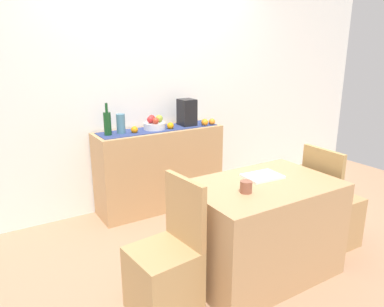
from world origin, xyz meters
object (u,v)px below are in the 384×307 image
at_px(fruit_bowl, 155,126).
at_px(chair_near_window, 165,274).
at_px(sideboard_console, 160,169).
at_px(wine_bottle, 107,123).
at_px(dining_table, 260,229).
at_px(coffee_cup, 246,187).
at_px(open_book, 262,176).
at_px(ceramic_vase, 121,124).
at_px(coffee_maker, 187,113).
at_px(chair_by_corner, 330,216).

height_order(fruit_bowl, chair_near_window, fruit_bowl).
distance_m(sideboard_console, fruit_bowl, 0.48).
distance_m(wine_bottle, dining_table, 1.75).
bearing_deg(chair_near_window, sideboard_console, 64.10).
distance_m(sideboard_console, coffee_cup, 1.62).
bearing_deg(wine_bottle, sideboard_console, -0.00).
relative_size(sideboard_console, open_book, 4.85).
xyz_separation_m(dining_table, open_book, (0.08, 0.09, 0.38)).
distance_m(ceramic_vase, open_book, 1.54).
relative_size(coffee_maker, open_book, 1.03).
height_order(dining_table, chair_by_corner, chair_by_corner).
height_order(fruit_bowl, dining_table, fruit_bowl).
bearing_deg(sideboard_console, wine_bottle, 180.00).
relative_size(open_book, coffee_cup, 3.37).
height_order(sideboard_console, chair_by_corner, chair_by_corner).
distance_m(wine_bottle, ceramic_vase, 0.14).
relative_size(wine_bottle, open_book, 1.13).
relative_size(ceramic_vase, chair_near_window, 0.22).
distance_m(ceramic_vase, coffee_cup, 1.61).
distance_m(fruit_bowl, chair_near_window, 1.77).
relative_size(coffee_maker, coffee_cup, 3.48).
distance_m(open_book, coffee_cup, 0.35).
xyz_separation_m(open_book, chair_by_corner, (0.74, -0.09, -0.48)).
bearing_deg(chair_near_window, ceramic_vase, 78.25).
height_order(dining_table, coffee_cup, coffee_cup).
bearing_deg(fruit_bowl, wine_bottle, 180.00).
bearing_deg(open_book, dining_table, -125.67).
bearing_deg(wine_bottle, coffee_maker, -0.00).
relative_size(sideboard_console, coffee_cup, 16.36).
xyz_separation_m(ceramic_vase, chair_by_corner, (1.33, -1.50, -0.71)).
relative_size(sideboard_console, ceramic_vase, 6.85).
xyz_separation_m(coffee_maker, ceramic_vase, (-0.76, 0.00, -0.05)).
bearing_deg(dining_table, chair_near_window, 179.89).
bearing_deg(ceramic_vase, fruit_bowl, 0.00).
distance_m(coffee_maker, chair_by_corner, 1.77).
height_order(sideboard_console, coffee_cup, sideboard_console).
xyz_separation_m(open_book, coffee_cup, (-0.30, -0.17, 0.03)).
relative_size(coffee_maker, ceramic_vase, 1.46).
bearing_deg(chair_near_window, coffee_maker, 54.50).
relative_size(coffee_maker, chair_near_window, 0.32).
height_order(coffee_maker, open_book, coffee_maker).
bearing_deg(coffee_cup, chair_by_corner, 4.06).
bearing_deg(open_book, fruit_bowl, 102.73).
xyz_separation_m(wine_bottle, chair_by_corner, (1.46, -1.50, -0.73)).
bearing_deg(open_book, ceramic_vase, 116.44).
bearing_deg(ceramic_vase, coffee_cup, -79.82).
relative_size(fruit_bowl, chair_by_corner, 0.25).
distance_m(coffee_maker, coffee_cup, 1.66).
distance_m(fruit_bowl, dining_table, 1.60).
distance_m(fruit_bowl, coffee_maker, 0.41).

